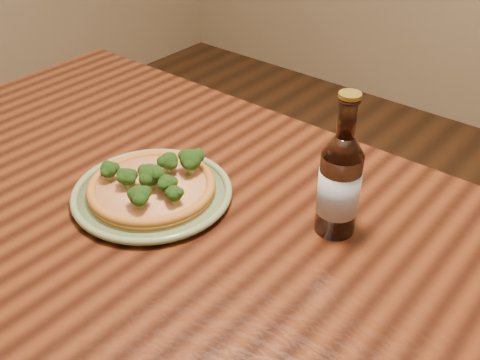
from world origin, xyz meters
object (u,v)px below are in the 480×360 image
Objects in this scene: table at (195,273)px; plate at (152,193)px; pizza at (152,185)px; beer_bottle at (339,183)px.

plate is (-0.13, 0.03, 0.10)m from table.
pizza is at bearing 167.21° from table.
pizza is 0.92× the size of beer_bottle.
beer_bottle is at bearing 23.73° from pizza.
beer_bottle reaches higher than table.
table is at bearing -12.79° from pizza.
pizza is at bearing 12.46° from plate.
pizza reaches higher than table.
plate is 1.16× the size of beer_bottle.
pizza is at bearing -168.68° from beer_bottle.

